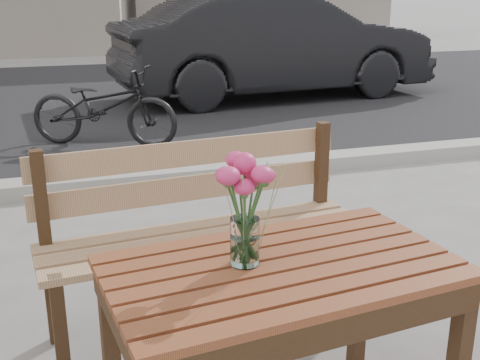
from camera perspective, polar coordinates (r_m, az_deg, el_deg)
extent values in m
cube|color=black|center=(8.80, -13.24, 7.46)|extent=(30.00, 8.00, 0.00)
cube|color=#9B9892|center=(4.92, -9.36, 0.15)|extent=(30.00, 0.25, 0.12)
cube|color=brown|center=(1.97, 4.04, -8.31)|extent=(1.19, 0.78, 0.03)
cube|color=black|center=(2.23, -12.12, -15.62)|extent=(0.06, 0.06, 0.67)
cube|color=black|center=(2.58, 11.29, -10.48)|extent=(0.06, 0.06, 0.67)
cube|color=#996E4F|center=(2.71, -3.07, -5.44)|extent=(1.52, 0.54, 0.03)
cube|color=#996E4F|center=(2.82, -4.69, 0.90)|extent=(1.48, 0.17, 0.40)
cube|color=black|center=(2.54, -16.62, -13.76)|extent=(0.06, 0.06, 0.49)
cube|color=black|center=(2.95, 10.83, -8.60)|extent=(0.06, 0.06, 0.49)
cube|color=black|center=(2.75, -17.86, -6.48)|extent=(0.06, 0.06, 0.90)
cube|color=black|center=(3.13, 7.66, -2.69)|extent=(0.06, 0.06, 0.90)
cylinder|color=white|center=(1.92, 0.45, -5.84)|extent=(0.09, 0.09, 0.16)
cylinder|color=#34632F|center=(1.89, 0.46, -3.67)|extent=(0.06, 0.06, 0.31)
imported|color=black|center=(8.72, 3.26, 12.70)|extent=(4.61, 1.96, 1.48)
imported|color=black|center=(6.15, -12.82, 6.80)|extent=(1.59, 1.17, 0.79)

